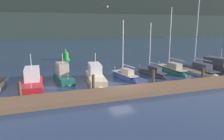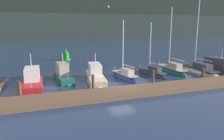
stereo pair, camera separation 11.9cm
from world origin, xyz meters
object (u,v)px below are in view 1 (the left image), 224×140
Objects in this scene: channel_buoy at (66,56)px; motorboat_berth_3 at (33,85)px; sailboat_berth_7 at (151,74)px; sailboat_berth_9 at (197,70)px; sailboat_berth_6 at (125,78)px; sailboat_berth_8 at (171,71)px; motorboat_berth_5 at (96,79)px; motorboat_berth_10 at (220,69)px; motorboat_berth_4 at (63,78)px.

motorboat_berth_3 is at bearing -108.59° from channel_buoy.
sailboat_berth_7 is 0.65× the size of sailboat_berth_9.
sailboat_berth_6 reaches higher than sailboat_berth_7.
sailboat_berth_6 is 0.82× the size of sailboat_berth_8.
sailboat_berth_6 is at bearing -171.22° from sailboat_berth_7.
sailboat_berth_6 is 7.40m from sailboat_berth_8.
motorboat_berth_5 is 16.80m from channel_buoy.
motorboat_berth_5 is 0.58× the size of sailboat_berth_9.
sailboat_berth_6 reaches higher than channel_buoy.
sailboat_berth_8 reaches higher than channel_buoy.
sailboat_berth_6 is 17.26m from channel_buoy.
motorboat_berth_5 is 0.86× the size of sailboat_berth_6.
motorboat_berth_10 is (14.17, -0.43, 0.20)m from sailboat_berth_6.
motorboat_berth_5 is at bearing -177.76° from sailboat_berth_6.
motorboat_berth_4 is 21.23m from motorboat_berth_10.
channel_buoy is (2.42, 15.25, 0.34)m from motorboat_berth_4.
motorboat_berth_3 reaches higher than motorboat_berth_10.
sailboat_berth_9 is at bearing -2.06° from sailboat_berth_7.
channel_buoy is at bearing 71.41° from motorboat_berth_3.
motorboat_berth_3 is 1.18× the size of motorboat_berth_4.
sailboat_berth_6 is at bearing -178.10° from sailboat_berth_9.
sailboat_berth_8 is 0.83× the size of sailboat_berth_9.
sailboat_berth_9 is 5.86× the size of channel_buoy.
motorboat_berth_4 is at bearing 176.75° from sailboat_berth_9.
sailboat_berth_6 is 0.68× the size of sailboat_berth_9.
motorboat_berth_5 is at bearing -172.89° from sailboat_berth_8.
sailboat_berth_7 is at bearing 8.78° from sailboat_berth_6.
sailboat_berth_8 reaches higher than motorboat_berth_5.
motorboat_berth_10 is at bearing -0.93° from motorboat_berth_5.
motorboat_berth_5 is at bearing -174.31° from sailboat_berth_7.
motorboat_berth_4 is at bearing 168.78° from sailboat_berth_6.
sailboat_berth_8 is (17.59, 1.62, -0.22)m from motorboat_berth_3.
channel_buoy is at bearing 133.71° from sailboat_berth_9.
channel_buoy is at bearing 80.97° from motorboat_berth_4.
motorboat_berth_10 is (24.46, -0.03, -0.03)m from motorboat_berth_3.
sailboat_berth_7 is (7.59, 0.76, -0.21)m from motorboat_berth_5.
sailboat_berth_6 is 1.04× the size of sailboat_berth_7.
sailboat_berth_7 is at bearing -61.91° from channel_buoy.
sailboat_berth_9 reaches higher than sailboat_berth_7.
motorboat_berth_3 is 10.30m from sailboat_berth_6.
motorboat_berth_3 reaches higher than motorboat_berth_4.
sailboat_berth_9 is (14.59, 0.50, -0.16)m from motorboat_berth_5.
motorboat_berth_4 is 15.44m from channel_buoy.
motorboat_berth_10 is (10.18, -1.05, 0.20)m from sailboat_berth_7.
sailboat_berth_9 reaches higher than motorboat_berth_5.
channel_buoy is (-18.73, 17.06, 0.40)m from motorboat_berth_10.
channel_buoy is at bearing 105.33° from sailboat_berth_6.
sailboat_berth_6 reaches higher than motorboat_berth_4.
sailboat_berth_9 is (3.69, -0.85, 0.04)m from sailboat_berth_8.
motorboat_berth_5 is 10.99m from sailboat_berth_8.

